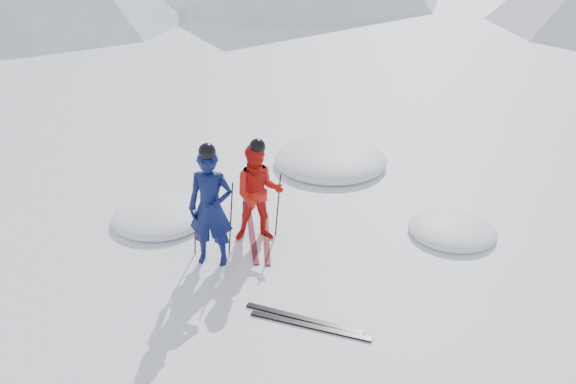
{
  "coord_description": "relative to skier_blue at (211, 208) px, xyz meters",
  "views": [
    {
      "loc": [
        -0.99,
        -7.88,
        5.31
      ],
      "look_at": [
        -1.81,
        0.5,
        1.1
      ],
      "focal_mm": 38.0,
      "sensor_mm": 36.0,
      "label": 1
    }
  ],
  "objects": [
    {
      "name": "pole_blue_right",
      "position": [
        0.25,
        0.25,
        -0.32
      ],
      "size": [
        0.13,
        0.07,
        1.27
      ],
      "primitive_type": "cylinder",
      "rotation": [
        -0.04,
        0.08,
        0.0
      ],
      "color": "black",
      "rests_on": "ground"
    },
    {
      "name": "pole_red_left",
      "position": [
        0.32,
        1.02,
        -0.39
      ],
      "size": [
        0.11,
        0.09,
        1.13
      ],
      "primitive_type": "cylinder",
      "rotation": [
        0.06,
        0.08,
        0.0
      ],
      "color": "black",
      "rests_on": "ground"
    },
    {
      "name": "skier_blue",
      "position": [
        0.0,
        0.0,
        0.0
      ],
      "size": [
        0.71,
        0.49,
        1.9
      ],
      "primitive_type": "imported",
      "rotation": [
        0.0,
        0.0,
        -0.05
      ],
      "color": "#0B1445",
      "rests_on": "ground"
    },
    {
      "name": "pole_red_right",
      "position": [
        0.92,
        0.92,
        -0.39
      ],
      "size": [
        0.11,
        0.08,
        1.13
      ],
      "primitive_type": "cylinder",
      "rotation": [
        -0.05,
        0.08,
        0.0
      ],
      "color": "black",
      "rests_on": "ground"
    },
    {
      "name": "skier_red",
      "position": [
        0.62,
        0.77,
        -0.1
      ],
      "size": [
        0.93,
        0.78,
        1.69
      ],
      "primitive_type": "imported",
      "rotation": [
        0.0,
        0.0,
        0.19
      ],
      "color": "red",
      "rests_on": "ground"
    },
    {
      "name": "pole_blue_left",
      "position": [
        -0.3,
        0.15,
        -0.32
      ],
      "size": [
        0.13,
        0.09,
        1.27
      ],
      "primitive_type": "cylinder",
      "rotation": [
        0.05,
        0.08,
        0.0
      ],
      "color": "black",
      "rests_on": "ground"
    },
    {
      "name": "ski_loose_a",
      "position": [
        1.53,
        -1.32,
        -0.94
      ],
      "size": [
        1.66,
        0.55,
        0.03
      ],
      "primitive_type": "cube",
      "rotation": [
        0.0,
        0.0,
        1.29
      ],
      "color": "black",
      "rests_on": "ground"
    },
    {
      "name": "ski_loose_b",
      "position": [
        1.63,
        -1.47,
        -0.94
      ],
      "size": [
        1.67,
        0.5,
        0.03
      ],
      "primitive_type": "cube",
      "rotation": [
        0.0,
        0.0,
        1.33
      ],
      "color": "black",
      "rests_on": "ground"
    },
    {
      "name": "ski_worn_right",
      "position": [
        0.74,
        0.77,
        -0.94
      ],
      "size": [
        0.35,
        1.69,
        0.03
      ],
      "primitive_type": "cube",
      "rotation": [
        0.0,
        0.0,
        0.15
      ],
      "color": "black",
      "rests_on": "ground"
    },
    {
      "name": "ground",
      "position": [
        2.96,
        -0.13,
        -0.95
      ],
      "size": [
        160.0,
        160.0,
        0.0
      ],
      "primitive_type": "plane",
      "color": "white",
      "rests_on": "ground"
    },
    {
      "name": "snow_lumps",
      "position": [
        1.77,
        2.69,
        -0.95
      ],
      "size": [
        8.99,
        6.14,
        0.53
      ],
      "color": "white",
      "rests_on": "ground"
    },
    {
      "name": "ski_worn_left",
      "position": [
        0.5,
        0.77,
        -0.94
      ],
      "size": [
        0.46,
        1.68,
        0.03
      ],
      "primitive_type": "cube",
      "rotation": [
        0.0,
        0.0,
        0.22
      ],
      "color": "black",
      "rests_on": "ground"
    }
  ]
}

